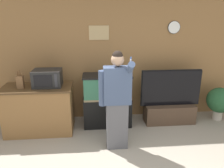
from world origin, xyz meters
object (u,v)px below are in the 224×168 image
at_px(microwave, 47,78).
at_px(potted_plant, 220,101).
at_px(knife_block, 20,82).
at_px(counter_island, 39,109).
at_px(aquarium_on_stand, 107,100).
at_px(person_standing, 117,100).
at_px(tv_on_stand, 170,107).

height_order(microwave, potted_plant, microwave).
xyz_separation_m(microwave, knife_block, (-0.48, -0.08, -0.03)).
bearing_deg(counter_island, knife_block, -166.74).
bearing_deg(aquarium_on_stand, person_standing, -83.35).
bearing_deg(tv_on_stand, counter_island, -176.73).
xyz_separation_m(counter_island, potted_plant, (3.78, 0.17, -0.03)).
bearing_deg(counter_island, microwave, 5.91).
relative_size(counter_island, microwave, 2.53).
relative_size(aquarium_on_stand, tv_on_stand, 0.85).
bearing_deg(tv_on_stand, aquarium_on_stand, 179.00).
bearing_deg(tv_on_stand, person_standing, -145.96).
xyz_separation_m(aquarium_on_stand, person_standing, (0.10, -0.85, 0.34)).
height_order(aquarium_on_stand, tv_on_stand, tv_on_stand).
bearing_deg(aquarium_on_stand, tv_on_stand, -1.00).
distance_m(knife_block, aquarium_on_stand, 1.70).
distance_m(microwave, potted_plant, 3.64).
xyz_separation_m(counter_island, microwave, (0.20, 0.02, 0.62)).
height_order(counter_island, potted_plant, counter_island).
xyz_separation_m(microwave, tv_on_stand, (2.46, 0.13, -0.75)).
distance_m(aquarium_on_stand, person_standing, 0.93).
bearing_deg(person_standing, knife_block, 160.16).
relative_size(microwave, potted_plant, 0.71).
height_order(counter_island, person_standing, person_standing).
distance_m(microwave, person_standing, 1.43).
height_order(microwave, knife_block, knife_block).
relative_size(microwave, knife_block, 1.60).
relative_size(microwave, tv_on_stand, 0.41).
bearing_deg(person_standing, counter_island, 154.67).
bearing_deg(potted_plant, aquarium_on_stand, 179.89).
distance_m(counter_island, microwave, 0.65).
bearing_deg(person_standing, tv_on_stand, 34.04).
bearing_deg(tv_on_stand, knife_block, -175.79).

